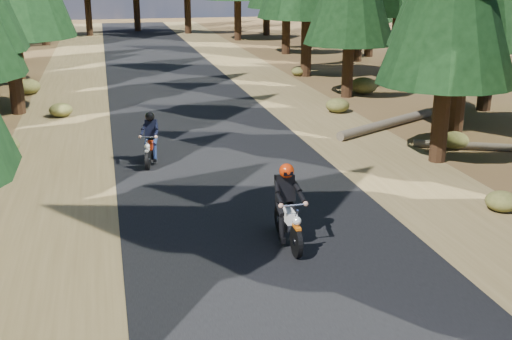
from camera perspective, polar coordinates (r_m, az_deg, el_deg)
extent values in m
plane|color=#472F19|center=(13.04, 1.53, -6.57)|extent=(120.00, 120.00, 0.00)
cube|color=black|center=(17.60, -2.63, -0.04)|extent=(6.00, 100.00, 0.01)
cube|color=brown|center=(17.40, -17.68, -1.10)|extent=(3.20, 100.00, 0.01)
cube|color=brown|center=(18.95, 11.16, 0.93)|extent=(3.20, 100.00, 0.01)
cylinder|color=black|center=(18.65, 16.34, 7.41)|extent=(0.48, 0.48, 4.52)
cylinder|color=black|center=(22.17, 17.90, 10.53)|extent=(0.53, 0.53, 5.84)
cylinder|color=black|center=(26.17, 20.27, 11.92)|extent=(0.56, 0.56, 6.43)
cylinder|color=black|center=(25.71, -20.99, 10.95)|extent=(0.53, 0.53, 5.72)
cylinder|color=black|center=(27.64, 8.25, 11.04)|extent=(0.48, 0.48, 4.51)
cylinder|color=black|center=(31.44, 12.59, 13.39)|extent=(0.56, 0.56, 6.47)
cylinder|color=black|center=(32.58, -20.68, 12.09)|extent=(0.53, 0.53, 5.64)
cylinder|color=black|center=(32.88, 4.55, 13.34)|extent=(0.53, 0.53, 5.83)
cylinder|color=black|center=(38.63, 9.15, 12.91)|extent=(0.48, 0.48, 4.61)
cylinder|color=black|center=(39.39, -21.12, 11.93)|extent=(0.48, 0.48, 4.42)
cylinder|color=black|center=(41.57, 2.72, 14.22)|extent=(0.53, 0.53, 5.76)
cylinder|color=black|center=(46.52, 7.17, 14.40)|extent=(0.53, 0.53, 5.66)
cylinder|color=black|center=(40.86, 10.17, 14.08)|extent=(0.54, 0.54, 6.00)
cylinder|color=black|center=(34.68, 18.59, 12.54)|extent=(0.52, 0.52, 5.60)
cylinder|color=#4C4233|center=(22.69, 11.60, 4.07)|extent=(4.60, 2.86, 0.32)
cylinder|color=#4C4233|center=(20.71, 19.84, 1.96)|extent=(4.08, 2.03, 0.24)
ellipsoid|color=#474C1E|center=(20.33, -21.64, 2.02)|extent=(1.01, 1.01, 0.60)
ellipsoid|color=#474C1E|center=(20.62, 17.24, 2.56)|extent=(0.86, 0.86, 0.52)
ellipsoid|color=#474C1E|center=(15.69, 21.03, -2.62)|extent=(0.76, 0.76, 0.45)
ellipsoid|color=#474C1E|center=(28.77, 9.55, 7.42)|extent=(1.19, 1.19, 0.72)
ellipsoid|color=#474C1E|center=(29.95, -19.65, 6.98)|extent=(1.10, 1.10, 0.66)
ellipsoid|color=#474C1E|center=(24.86, 7.26, 5.72)|extent=(0.91, 0.91, 0.55)
ellipsoid|color=#474C1E|center=(33.25, 3.81, 8.73)|extent=(0.73, 0.73, 0.44)
ellipsoid|color=#474C1E|center=(25.00, -16.96, 5.13)|extent=(0.86, 0.86, 0.52)
cube|color=black|center=(12.59, 2.91, -1.98)|extent=(0.37, 0.23, 0.53)
sphere|color=#A82606|center=(12.47, 2.94, -0.30)|extent=(0.30, 0.30, 0.30)
cube|color=black|center=(18.15, -9.44, 3.54)|extent=(0.37, 0.27, 0.47)
sphere|color=black|center=(18.07, -9.49, 4.60)|extent=(0.32, 0.32, 0.26)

